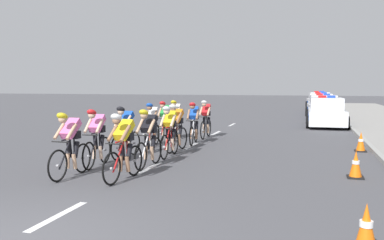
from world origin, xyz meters
name	(u,v)px	position (x,y,z in m)	size (l,w,h in m)	color
kerb_edge	(358,134)	(5.96, 14.00, 0.07)	(0.16, 60.00, 0.13)	#9E9E99
lane_markings_centre	(173,155)	(0.00, 7.33, 0.00)	(0.14, 21.60, 0.01)	white
cyclist_lead	(70,144)	(-1.37, 3.86, 0.79)	(0.42, 1.72, 1.56)	black
cyclist_second	(123,146)	(-0.05, 3.91, 0.79)	(0.45, 1.72, 1.56)	black
cyclist_third	(97,137)	(-1.39, 5.16, 0.79)	(0.44, 1.72, 1.56)	black
cyclist_fourth	(148,137)	(-0.06, 5.45, 0.79)	(0.42, 1.72, 1.56)	black
cyclist_fifth	(126,131)	(-1.23, 6.58, 0.79)	(0.44, 1.72, 1.56)	black
cyclist_sixth	(169,131)	(-0.04, 7.06, 0.79)	(0.42, 1.72, 1.56)	black
cyclist_seventh	(152,124)	(-1.29, 8.87, 0.79)	(0.44, 1.72, 1.56)	black
cyclist_eighth	(176,127)	(-0.16, 8.12, 0.79)	(0.45, 1.72, 1.56)	black
cyclist_ninth	(165,120)	(-1.35, 10.38, 0.79)	(0.42, 1.72, 1.56)	black
cyclist_tenth	(194,123)	(-0.04, 9.77, 0.79)	(0.45, 1.72, 1.56)	black
cyclist_eleventh	(176,118)	(-1.26, 11.41, 0.79)	(0.42, 1.72, 1.56)	black
cyclist_twelfth	(206,119)	(-0.04, 11.61, 0.79)	(0.42, 1.72, 1.56)	black
police_car_nearest	(326,113)	(4.83, 17.84, 0.68)	(2.03, 4.41, 1.59)	silver
police_car_second	(323,108)	(4.83, 23.27, 0.68)	(2.16, 4.48, 1.59)	silver
police_car_third	(321,104)	(4.83, 27.97, 0.68)	(2.02, 4.41, 1.59)	white
police_car_furthest	(319,101)	(4.84, 33.49, 0.68)	(2.27, 4.53, 1.59)	white
traffic_cone_near	(366,228)	(4.66, 1.13, 0.31)	(0.36, 0.36, 0.64)	black
traffic_cone_mid	(361,142)	(5.57, 9.64, 0.31)	(0.36, 0.36, 0.64)	black
traffic_cone_far	(356,165)	(5.00, 5.58, 0.31)	(0.36, 0.36, 0.64)	black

